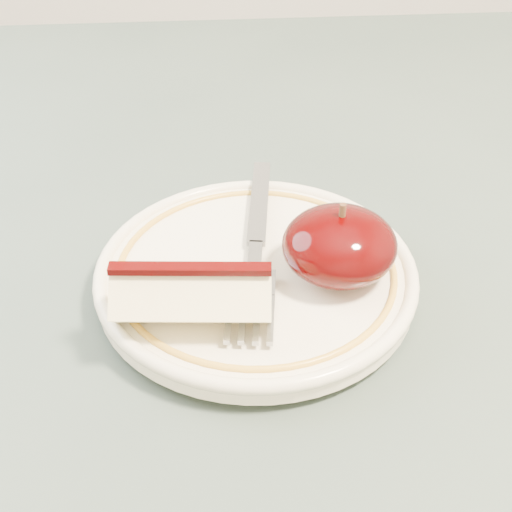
{
  "coord_description": "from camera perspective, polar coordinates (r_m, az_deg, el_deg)",
  "views": [
    {
      "loc": [
        0.02,
        -0.38,
        1.05
      ],
      "look_at": [
        0.05,
        -0.04,
        0.78
      ],
      "focal_mm": 50.0,
      "sensor_mm": 36.0,
      "label": 1
    }
  ],
  "objects": [
    {
      "name": "table",
      "position": [
        0.54,
        -5.35,
        -7.56
      ],
      "size": [
        0.9,
        0.9,
        0.75
      ],
      "color": "brown",
      "rests_on": "ground"
    },
    {
      "name": "plate",
      "position": [
        0.44,
        -0.0,
        -1.42
      ],
      "size": [
        0.2,
        0.2,
        0.02
      ],
      "color": "beige",
      "rests_on": "table"
    },
    {
      "name": "apple_half",
      "position": [
        0.43,
        6.69,
        0.86
      ],
      "size": [
        0.07,
        0.07,
        0.05
      ],
      "color": "black",
      "rests_on": "plate"
    },
    {
      "name": "apple_wedge",
      "position": [
        0.39,
        -5.14,
        -3.28
      ],
      "size": [
        0.09,
        0.04,
        0.04
      ],
      "rotation": [
        0.0,
        0.0,
        -0.08
      ],
      "color": "#FAEEB8",
      "rests_on": "plate"
    },
    {
      "name": "fork",
      "position": [
        0.45,
        -0.01,
        0.89
      ],
      "size": [
        0.04,
        0.19,
        0.0
      ],
      "rotation": [
        0.0,
        0.0,
        1.45
      ],
      "color": "gray",
      "rests_on": "plate"
    }
  ]
}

